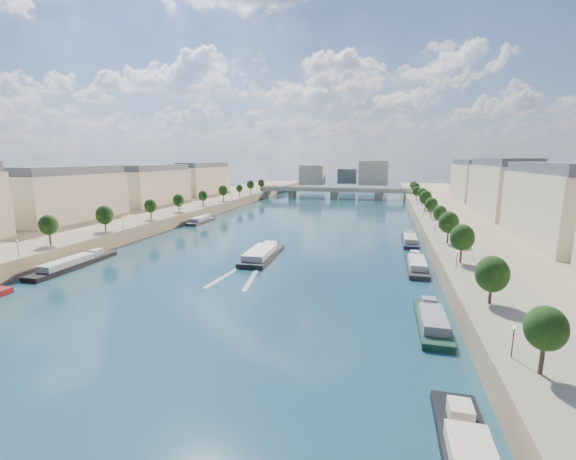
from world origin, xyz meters
The scene contains 17 objects.
ground centered at (0.00, 100.00, 0.00)m, with size 700.00×700.00×0.00m, color #0E313E.
quay_left centered at (-72.00, 100.00, 2.50)m, with size 44.00×520.00×5.00m, color #9E8460.
quay_right centered at (72.00, 100.00, 2.50)m, with size 44.00×520.00×5.00m, color #9E8460.
pave_left centered at (-57.00, 100.00, 5.05)m, with size 14.00×520.00×0.10m, color gray.
pave_right centered at (57.00, 100.00, 5.05)m, with size 14.00×520.00×0.10m, color gray.
trees_left centered at (-55.00, 102.00, 10.48)m, with size 4.80×268.80×8.26m.
trees_right centered at (55.00, 110.00, 10.48)m, with size 4.80×268.80×8.26m.
lamps_left centered at (-52.50, 90.00, 7.78)m, with size 0.36×200.36×4.28m.
lamps_right centered at (52.50, 105.00, 7.78)m, with size 0.36×200.36×4.28m.
buildings_left centered at (-85.00, 112.00, 16.45)m, with size 16.00×226.00×23.20m.
buildings_right centered at (85.00, 112.00, 16.45)m, with size 16.00×226.00×23.20m.
skyline centered at (3.19, 319.52, 14.66)m, with size 79.00×42.00×22.00m.
bridge centered at (0.00, 239.39, 5.08)m, with size 112.00×12.00×8.15m.
tour_barge centered at (1.40, 62.18, 0.98)m, with size 8.50×26.74×3.69m.
wake centered at (1.40, 45.54, 0.02)m, with size 10.76×26.01×0.04m.
moored_barges_left centered at (-45.50, 33.96, 0.84)m, with size 5.00×157.94×3.60m.
moored_barges_right centered at (45.50, 42.11, 0.84)m, with size 5.00×129.41×3.60m.
Camera 1 is at (36.44, -44.45, 29.47)m, focal length 24.00 mm.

